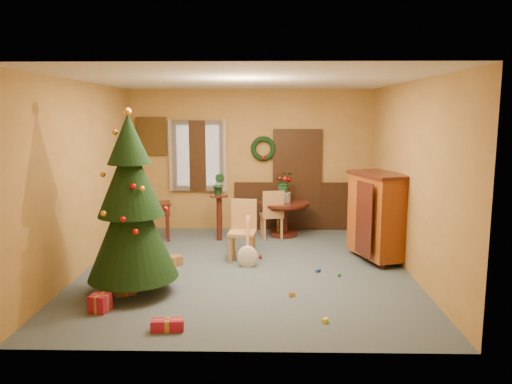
{
  "coord_description": "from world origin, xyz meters",
  "views": [
    {
      "loc": [
        0.31,
        -7.54,
        2.42
      ],
      "look_at": [
        0.15,
        0.4,
        1.16
      ],
      "focal_mm": 35.0,
      "sensor_mm": 36.0,
      "label": 1
    }
  ],
  "objects_px": {
    "sideboard": "(378,214)",
    "dining_table": "(284,212)",
    "chair_near": "(243,228)",
    "writing_desk": "(148,212)",
    "christmas_tree": "(131,207)"
  },
  "relations": [
    {
      "from": "chair_near",
      "to": "sideboard",
      "type": "xyz_separation_m",
      "value": [
        2.22,
        -0.02,
        0.25
      ]
    },
    {
      "from": "christmas_tree",
      "to": "writing_desk",
      "type": "relative_size",
      "value": 2.74
    },
    {
      "from": "chair_near",
      "to": "sideboard",
      "type": "bearing_deg",
      "value": -0.45
    },
    {
      "from": "christmas_tree",
      "to": "sideboard",
      "type": "xyz_separation_m",
      "value": [
        3.63,
        1.59,
        -0.4
      ]
    },
    {
      "from": "sideboard",
      "to": "dining_table",
      "type": "bearing_deg",
      "value": 132.25
    },
    {
      "from": "dining_table",
      "to": "christmas_tree",
      "type": "relative_size",
      "value": 0.4
    },
    {
      "from": "chair_near",
      "to": "christmas_tree",
      "type": "height_order",
      "value": "christmas_tree"
    },
    {
      "from": "christmas_tree",
      "to": "chair_near",
      "type": "bearing_deg",
      "value": 48.7
    },
    {
      "from": "dining_table",
      "to": "christmas_tree",
      "type": "bearing_deg",
      "value": -123.61
    },
    {
      "from": "dining_table",
      "to": "sideboard",
      "type": "distance_m",
      "value": 2.23
    },
    {
      "from": "chair_near",
      "to": "writing_desk",
      "type": "bearing_deg",
      "value": 147.72
    },
    {
      "from": "dining_table",
      "to": "christmas_tree",
      "type": "distance_m",
      "value": 3.94
    },
    {
      "from": "dining_table",
      "to": "chair_near",
      "type": "distance_m",
      "value": 1.78
    },
    {
      "from": "christmas_tree",
      "to": "sideboard",
      "type": "height_order",
      "value": "christmas_tree"
    },
    {
      "from": "chair_near",
      "to": "writing_desk",
      "type": "height_order",
      "value": "chair_near"
    }
  ]
}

